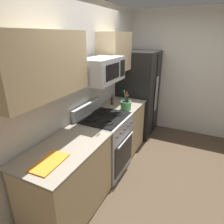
# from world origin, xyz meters

# --- Properties ---
(ground_plane) EXTENTS (16.00, 16.00, 0.00)m
(ground_plane) POSITION_xyz_m (0.00, 0.00, 0.00)
(ground_plane) COLOR #473828
(wall_back) EXTENTS (8.00, 0.10, 2.60)m
(wall_back) POSITION_xyz_m (0.00, 1.07, 1.30)
(wall_back) COLOR beige
(wall_back) RESTS_ON ground
(counter_left) EXTENTS (1.13, 0.66, 0.91)m
(counter_left) POSITION_xyz_m (-0.96, 0.67, 0.46)
(counter_left) COLOR tan
(counter_left) RESTS_ON ground
(range_oven) EXTENTS (0.76, 0.70, 1.09)m
(range_oven) POSITION_xyz_m (-0.00, 0.68, 0.47)
(range_oven) COLOR #B2B5BA
(range_oven) RESTS_ON ground
(counter_right) EXTENTS (0.71, 0.66, 0.91)m
(counter_right) POSITION_xyz_m (0.75, 0.67, 0.46)
(counter_right) COLOR tan
(counter_right) RESTS_ON ground
(refrigerator) EXTENTS (0.85, 0.77, 1.78)m
(refrigerator) POSITION_xyz_m (1.55, 0.66, 0.89)
(refrigerator) COLOR black
(refrigerator) RESTS_ON ground
(wall_right) EXTENTS (0.10, 8.00, 2.60)m
(wall_right) POSITION_xyz_m (2.08, 0.00, 1.30)
(wall_right) COLOR beige
(wall_right) RESTS_ON ground
(microwave) EXTENTS (0.75, 0.44, 0.33)m
(microwave) POSITION_xyz_m (-0.00, 0.70, 1.63)
(microwave) COLOR #B2B5BA
(upper_cabinets_left) EXTENTS (1.12, 0.34, 0.65)m
(upper_cabinets_left) POSITION_xyz_m (-0.96, 0.85, 1.81)
(upper_cabinets_left) COLOR tan
(upper_cabinets_right) EXTENTS (0.70, 0.34, 0.65)m
(upper_cabinets_right) POSITION_xyz_m (0.75, 0.85, 1.81)
(upper_cabinets_right) COLOR tan
(utensil_crock) EXTENTS (0.18, 0.18, 0.34)m
(utensil_crock) POSITION_xyz_m (0.48, 0.52, 0.99)
(utensil_crock) COLOR #59AD66
(utensil_crock) RESTS_ON counter_right
(cutting_board) EXTENTS (0.40, 0.24, 0.02)m
(cutting_board) POSITION_xyz_m (-1.25, 0.63, 0.92)
(cutting_board) COLOR orange
(cutting_board) RESTS_ON counter_left
(bottle_soy) EXTENTS (0.06, 0.06, 0.18)m
(bottle_soy) POSITION_xyz_m (0.62, 0.84, 0.99)
(bottle_soy) COLOR #382314
(bottle_soy) RESTS_ON counter_right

